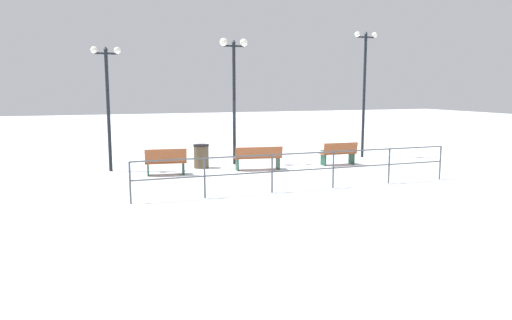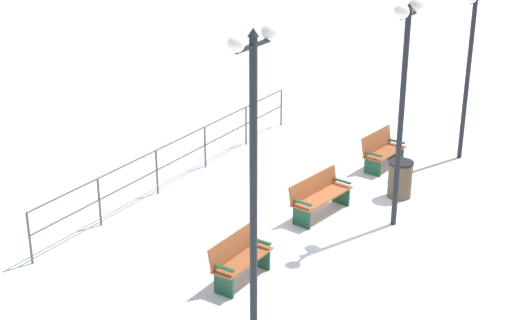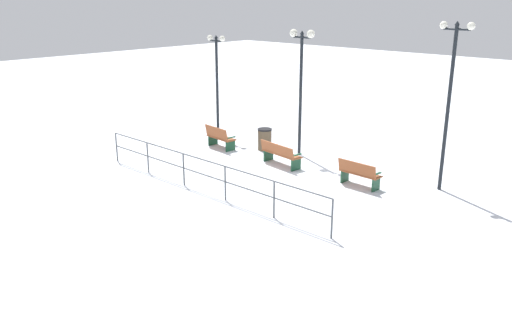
% 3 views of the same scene
% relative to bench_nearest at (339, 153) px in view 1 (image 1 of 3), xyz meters
% --- Properties ---
extents(ground_plane, '(80.00, 80.00, 0.00)m').
position_rel_bench_nearest_xyz_m(ground_plane, '(-0.00, 3.28, -0.45)').
color(ground_plane, white).
rests_on(ground_plane, ground).
extents(bench_nearest, '(0.55, 1.42, 0.87)m').
position_rel_bench_nearest_xyz_m(bench_nearest, '(0.00, 0.00, 0.00)').
color(bench_nearest, brown).
rests_on(bench_nearest, ground).
extents(bench_second, '(0.78, 1.75, 0.86)m').
position_rel_bench_nearest_xyz_m(bench_second, '(-0.04, 3.29, 0.00)').
color(bench_second, brown).
rests_on(bench_second, ground).
extents(bench_third, '(0.71, 1.43, 0.91)m').
position_rel_bench_nearest_xyz_m(bench_third, '(0.06, 6.56, -0.00)').
color(bench_third, brown).
rests_on(bench_third, ground).
extents(lamppost_near, '(0.23, 1.05, 5.21)m').
position_rel_bench_nearest_xyz_m(lamppost_near, '(1.55, -2.02, 2.91)').
color(lamppost_near, black).
rests_on(lamppost_near, ground).
extents(lamppost_middle, '(0.30, 1.09, 4.74)m').
position_rel_bench_nearest_xyz_m(lamppost_middle, '(1.55, 3.67, 2.95)').
color(lamppost_middle, black).
rests_on(lamppost_middle, ground).
extents(lamppost_far, '(0.24, 1.00, 4.32)m').
position_rel_bench_nearest_xyz_m(lamppost_far, '(1.55, 8.25, 2.43)').
color(lamppost_far, black).
rests_on(lamppost_far, ground).
extents(waterfront_railing, '(0.05, 9.72, 1.09)m').
position_rel_bench_nearest_xyz_m(waterfront_railing, '(-3.74, 3.28, 0.28)').
color(waterfront_railing, '#4C5156').
rests_on(waterfront_railing, ground).
extents(trash_bin, '(0.57, 0.57, 0.87)m').
position_rel_bench_nearest_xyz_m(trash_bin, '(1.12, 5.08, -0.02)').
color(trash_bin, brown).
rests_on(trash_bin, ground).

